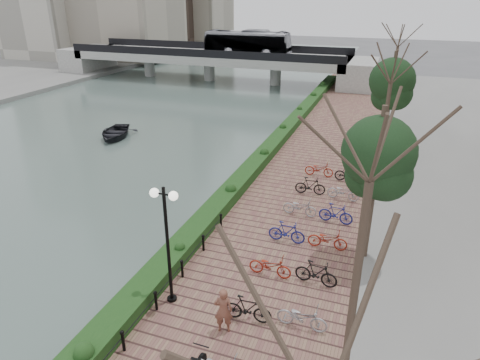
% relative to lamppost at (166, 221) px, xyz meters
% --- Properties ---
extents(river_water, '(30.00, 130.00, 0.02)m').
position_rel_lamppost_xyz_m(river_water, '(-16.66, 21.34, -3.78)').
color(river_water, '#4D6159').
rests_on(river_water, ground).
extents(promenade, '(8.00, 75.00, 0.50)m').
position_rel_lamppost_xyz_m(promenade, '(2.34, 13.84, -3.54)').
color(promenade, brown).
rests_on(promenade, ground).
extents(hedge, '(1.10, 56.00, 0.60)m').
position_rel_lamppost_xyz_m(hedge, '(-1.06, 16.34, -2.99)').
color(hedge, '#163A15').
rests_on(hedge, promenade).
extents(chain_fence, '(0.10, 14.10, 0.70)m').
position_rel_lamppost_xyz_m(chain_fence, '(-0.26, -1.66, -2.94)').
color(chain_fence, black).
rests_on(chain_fence, promenade).
extents(lamppost, '(1.02, 0.32, 4.52)m').
position_rel_lamppost_xyz_m(lamppost, '(0.00, 0.00, 0.00)').
color(lamppost, black).
rests_on(lamppost, promenade).
extents(pedestrian, '(0.70, 0.57, 1.66)m').
position_rel_lamppost_xyz_m(pedestrian, '(2.34, -0.77, -2.46)').
color(pedestrian, brown).
rests_on(pedestrian, promenade).
extents(bicycle_parking, '(2.40, 17.32, 1.00)m').
position_rel_lamppost_xyz_m(bicycle_parking, '(3.83, 5.27, -2.81)').
color(bicycle_parking, '#A19FA4').
rests_on(bicycle_parking, promenade).
extents(street_trees, '(3.20, 37.12, 6.80)m').
position_rel_lamppost_xyz_m(street_trees, '(6.34, 9.03, -0.10)').
color(street_trees, '#3B2D22').
rests_on(street_trees, promenade).
extents(bridge, '(36.00, 10.77, 6.50)m').
position_rel_lamppost_xyz_m(bridge, '(-15.57, 41.34, -0.42)').
color(bridge, gray).
rests_on(bridge, ground).
extents(boat, '(4.09, 4.87, 0.86)m').
position_rel_lamppost_xyz_m(boat, '(-14.02, 16.51, -3.34)').
color(boat, black).
rests_on(boat, river_water).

